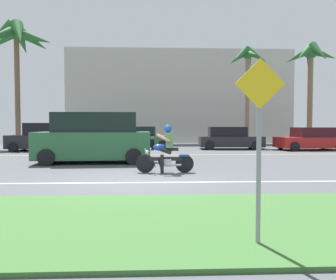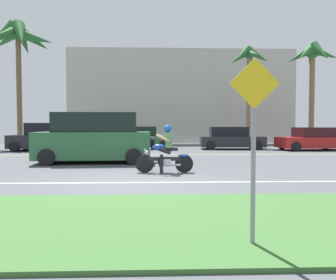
% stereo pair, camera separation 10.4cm
% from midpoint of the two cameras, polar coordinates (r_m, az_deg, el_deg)
% --- Properties ---
extents(ground, '(56.00, 30.00, 0.04)m').
position_cam_midpoint_polar(ground, '(12.54, -4.58, -4.67)').
color(ground, '#4C4F54').
extents(grass_median, '(56.00, 3.80, 0.06)m').
position_cam_midpoint_polar(grass_median, '(5.57, -7.84, -13.32)').
color(grass_median, '#3D6B33').
rests_on(grass_median, ground).
extents(lane_line_near, '(50.40, 0.12, 0.01)m').
position_cam_midpoint_polar(lane_line_near, '(9.24, -5.49, -7.11)').
color(lane_line_near, silver).
rests_on(lane_line_near, ground).
extents(lane_line_far, '(50.40, 0.12, 0.01)m').
position_cam_midpoint_polar(lane_line_far, '(17.67, -3.86, -2.50)').
color(lane_line_far, yellow).
rests_on(lane_line_far, ground).
extents(motorcyclist, '(1.87, 0.61, 1.56)m').
position_cam_midpoint_polar(motorcyclist, '(11.02, -0.24, -2.10)').
color(motorcyclist, black).
rests_on(motorcyclist, ground).
extents(suv_nearby, '(4.84, 2.37, 2.05)m').
position_cam_midpoint_polar(suv_nearby, '(14.34, -11.97, 0.25)').
color(suv_nearby, '#2D663D').
rests_on(suv_nearby, ground).
extents(parked_car_0, '(3.98, 2.05, 1.67)m').
position_cam_midpoint_polar(parked_car_0, '(21.82, -19.79, 0.34)').
color(parked_car_0, '#232328').
rests_on(parked_car_0, ground).
extents(parked_car_1, '(4.00, 2.11, 1.45)m').
position_cam_midpoint_polar(parked_car_1, '(23.02, -4.22, 0.36)').
color(parked_car_1, '#2D663D').
rests_on(parked_car_1, ground).
extents(parked_car_2, '(4.12, 1.98, 1.43)m').
position_cam_midpoint_polar(parked_car_2, '(22.30, 10.64, 0.23)').
color(parked_car_2, '#232328').
rests_on(parked_car_2, ground).
extents(parked_car_3, '(4.19, 2.28, 1.40)m').
position_cam_midpoint_polar(parked_car_3, '(22.89, 23.19, 0.11)').
color(parked_car_3, '#AD1E1E').
rests_on(parked_car_3, ground).
extents(palm_tree_0, '(4.76, 4.78, 8.81)m').
position_cam_midpoint_polar(palm_tree_0, '(26.78, -23.68, 15.00)').
color(palm_tree_0, brown).
rests_on(palm_tree_0, ground).
extents(palm_tree_1, '(3.01, 3.07, 7.17)m').
position_cam_midpoint_polar(palm_tree_1, '(25.30, 13.51, 12.47)').
color(palm_tree_1, '#846B4C').
rests_on(palm_tree_1, ground).
extents(palm_tree_2, '(3.64, 3.69, 7.51)m').
position_cam_midpoint_polar(palm_tree_2, '(27.28, 23.14, 12.08)').
color(palm_tree_2, brown).
rests_on(palm_tree_2, ground).
extents(street_sign, '(0.62, 0.06, 2.37)m').
position_cam_midpoint_polar(street_sign, '(4.37, 14.85, 1.16)').
color(street_sign, gray).
rests_on(street_sign, ground).
extents(building_far, '(19.22, 4.00, 7.95)m').
position_cam_midpoint_polar(building_far, '(30.62, 2.25, 7.07)').
color(building_far, '#BCB7AD').
rests_on(building_far, ground).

